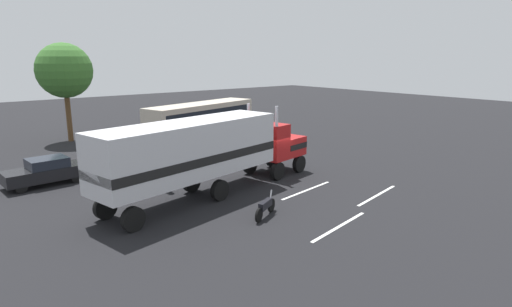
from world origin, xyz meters
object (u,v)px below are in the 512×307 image
at_px(parked_bus, 202,119).
at_px(tree_left, 64,71).
at_px(semi_truck, 206,150).
at_px(person_bystander, 167,176).
at_px(motorcycle, 265,207).
at_px(parked_car, 45,171).

bearing_deg(parked_bus, tree_left, 137.89).
height_order(semi_truck, parked_bus, semi_truck).
distance_m(semi_truck, parked_bus, 14.61).
height_order(person_bystander, parked_bus, parked_bus).
distance_m(person_bystander, motorcycle, 6.58).
height_order(parked_bus, parked_car, parked_bus).
distance_m(motorcycle, tree_left, 25.40).
xyz_separation_m(semi_truck, parked_car, (-6.18, 7.64, -1.72)).
distance_m(parked_bus, motorcycle, 18.39).
height_order(semi_truck, parked_car, semi_truck).
bearing_deg(person_bystander, parked_car, 130.62).
bearing_deg(motorcycle, person_bystander, 105.19).
height_order(parked_bus, motorcycle, parked_bus).
distance_m(parked_bus, parked_car, 14.64).
distance_m(person_bystander, parked_bus, 13.82).
height_order(person_bystander, motorcycle, person_bystander).
distance_m(parked_bus, tree_left, 12.38).
bearing_deg(tree_left, parked_bus, -42.11).
xyz_separation_m(parked_bus, tree_left, (-8.68, 7.85, 4.04)).
bearing_deg(parked_car, tree_left, 68.22).
relative_size(person_bystander, parked_car, 0.36).
distance_m(person_bystander, parked_car, 7.50).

